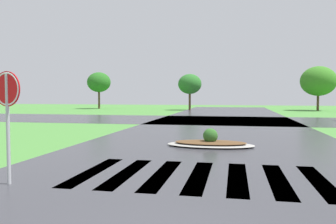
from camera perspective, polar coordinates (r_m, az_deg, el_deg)
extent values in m
cube|color=#35353A|center=(14.02, 7.74, -5.08)|extent=(10.52, 80.00, 0.01)
cube|color=#35353A|center=(26.17, 9.34, -1.38)|extent=(90.00, 9.47, 0.01)
cube|color=white|center=(8.96, -12.44, -9.69)|extent=(0.45, 3.30, 0.01)
cube|color=white|center=(8.65, -6.88, -10.11)|extent=(0.45, 3.30, 0.01)
cube|color=white|center=(8.42, -0.95, -10.45)|extent=(0.45, 3.30, 0.01)
cube|color=white|center=(8.28, 5.26, -10.69)|extent=(0.45, 3.30, 0.01)
cube|color=white|center=(8.24, 11.61, -10.80)|extent=(0.45, 3.30, 0.01)
cube|color=white|center=(8.30, 17.95, -10.79)|extent=(0.45, 3.30, 0.01)
cube|color=white|center=(8.45, 24.12, -10.65)|extent=(0.45, 3.30, 0.01)
cylinder|color=#B2B5BA|center=(8.10, -25.35, -2.68)|extent=(0.08, 0.08, 2.40)
cylinder|color=red|center=(8.07, -25.49, 3.54)|extent=(0.75, 0.20, 0.76)
torus|color=white|center=(8.07, -25.49, 3.54)|extent=(0.72, 0.21, 0.73)
ellipsoid|color=#9E9B93|center=(12.97, 7.14, -5.48)|extent=(3.30, 1.61, 0.12)
ellipsoid|color=brown|center=(12.96, 7.14, -5.09)|extent=(2.70, 1.32, 0.10)
sphere|color=#2D6023|center=(12.92, 7.15, -3.99)|extent=(0.56, 0.56, 0.56)
cylinder|color=#4C3823|center=(48.02, -11.53, 2.07)|extent=(0.28, 0.28, 2.55)
ellipsoid|color=#27661F|center=(48.04, -11.56, 4.94)|extent=(3.23, 3.23, 2.75)
cylinder|color=#4C3823|center=(42.92, 3.68, 1.83)|extent=(0.28, 0.28, 2.27)
ellipsoid|color=#296A26|center=(42.93, 3.69, 4.73)|extent=(2.96, 2.96, 2.51)
cylinder|color=#4C3823|center=(45.23, 23.93, 1.56)|extent=(0.28, 0.28, 2.13)
ellipsoid|color=#377A22|center=(45.25, 23.99, 4.79)|extent=(4.24, 4.24, 3.61)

